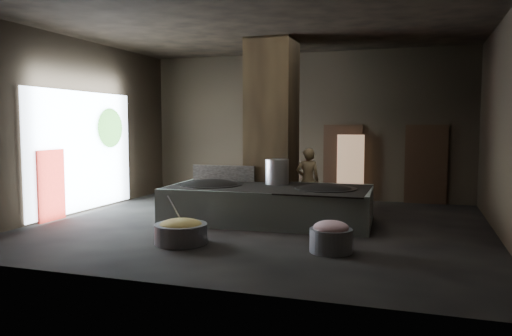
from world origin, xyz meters
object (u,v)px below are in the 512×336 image
(meat_basin, at_px, (331,240))
(cook, at_px, (308,180))
(stock_pot, at_px, (277,172))
(wok_left, at_px, (211,188))
(veg_basin, at_px, (181,233))
(hearth_platform, at_px, (268,204))
(wok_right, at_px, (326,192))

(meat_basin, bearing_deg, cook, 108.20)
(stock_pot, relative_size, meat_basin, 0.81)
(wok_left, height_order, cook, cook)
(wok_left, distance_m, veg_basin, 2.68)
(veg_basin, distance_m, meat_basin, 2.89)
(veg_basin, bearing_deg, meat_basin, 4.76)
(hearth_platform, distance_m, meat_basin, 3.06)
(wok_left, relative_size, veg_basin, 1.47)
(cook, bearing_deg, hearth_platform, 48.25)
(wok_left, distance_m, cook, 2.61)
(hearth_platform, distance_m, wok_right, 1.39)
(wok_right, distance_m, cook, 1.68)
(wok_right, bearing_deg, cook, 116.38)
(hearth_platform, relative_size, cook, 2.84)
(hearth_platform, distance_m, cook, 1.72)
(stock_pot, relative_size, veg_basin, 0.61)
(hearth_platform, xyz_separation_m, wok_left, (-1.45, -0.05, 0.34))
(wok_right, bearing_deg, meat_basin, -77.29)
(cook, distance_m, meat_basin, 4.19)
(meat_basin, bearing_deg, stock_pot, 122.21)
(meat_basin, bearing_deg, hearth_platform, 128.53)
(wok_left, height_order, veg_basin, wok_left)
(cook, relative_size, veg_basin, 1.64)
(wok_right, bearing_deg, stock_pot, 158.96)
(stock_pot, bearing_deg, wok_right, -21.04)
(hearth_platform, relative_size, meat_basin, 6.17)
(stock_pot, bearing_deg, cook, 61.03)
(hearth_platform, height_order, wok_right, wok_right)
(hearth_platform, bearing_deg, wok_left, 178.86)
(hearth_platform, relative_size, veg_basin, 4.66)
(wok_left, xyz_separation_m, cook, (2.06, 1.60, 0.09))
(meat_basin, bearing_deg, veg_basin, -175.24)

